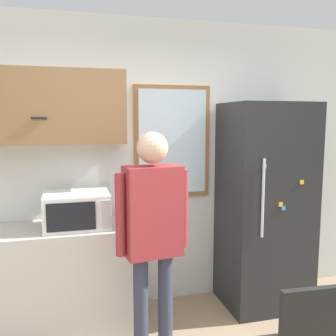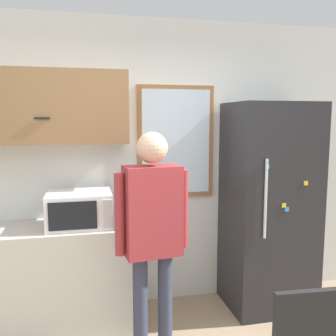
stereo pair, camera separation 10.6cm
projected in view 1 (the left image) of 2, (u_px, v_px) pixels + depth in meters
name	position (u px, v px, depth m)	size (l,w,h in m)	color
back_wall	(128.00, 165.00, 3.52)	(6.00, 0.06, 2.70)	silver
microwave	(77.00, 210.00, 3.10)	(0.53, 0.43, 0.29)	white
person	(153.00, 224.00, 2.71)	(0.55, 0.27, 1.69)	#33384C
refrigerator	(265.00, 206.00, 3.55)	(0.77, 0.67, 1.93)	#232326
window	(172.00, 142.00, 3.56)	(0.74, 0.05, 1.06)	olive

